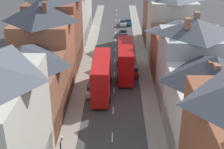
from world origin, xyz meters
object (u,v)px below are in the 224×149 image
Objects in this scene: car_mid_black at (93,89)px; car_parked_left_b at (123,22)px; car_mid_white at (123,32)px; car_far_grey at (128,21)px; car_parked_right_a at (124,43)px; double_decker_bus_mid_street at (125,59)px; double_decker_bus_lead at (101,76)px; car_near_silver at (133,70)px.

car_parked_left_b reaches higher than car_mid_black.
car_mid_white is 1.06× the size of car_far_grey.
car_parked_right_a is at bearing 77.02° from car_mid_black.
car_mid_white is at bearing 89.98° from double_decker_bus_mid_street.
car_parked_left_b reaches higher than car_parked_right_a.
double_decker_bus_mid_street is at bearing -90.04° from car_parked_right_a.
double_decker_bus_lead is 2.52× the size of car_mid_black.
car_far_grey is at bearing 87.64° from double_decker_bus_mid_street.
car_near_silver is 0.87× the size of car_mid_white.
car_mid_black is 0.97× the size of car_mid_white.
car_near_silver is at bearing 4.27° from double_decker_bus_mid_street.
double_decker_bus_mid_street is 31.83m from car_far_grey.
double_decker_bus_lead is 2.46× the size of car_parked_right_a.
double_decker_bus_mid_street reaches higher than car_mid_black.
double_decker_bus_lead is 7.39m from double_decker_bus_mid_street.
car_mid_black is 37.66m from car_parked_left_b.
double_decker_bus_mid_street is 14.64m from car_parked_right_a.
double_decker_bus_lead is 2.45× the size of car_mid_white.
car_near_silver is at bearing -84.84° from car_parked_right_a.
double_decker_bus_lead is at bearing -119.15° from double_decker_bus_mid_street.
double_decker_bus_mid_street is 2.40m from car_near_silver.
double_decker_bus_lead is 2.80× the size of car_near_silver.
car_mid_white is at bearing 93.40° from car_near_silver.
car_mid_black reaches higher than car_far_grey.
car_mid_white is at bearing 82.77° from double_decker_bus_lead.
double_decker_bus_lead reaches higher than car_mid_white.
car_mid_black is at bearing -125.93° from double_decker_bus_mid_street.
car_mid_black is (-4.89, -6.75, -2.00)m from double_decker_bus_mid_street.
double_decker_bus_mid_street is at bearing 54.07° from car_mid_black.
car_far_grey is (1.31, 31.74, -2.00)m from double_decker_bus_mid_street.
double_decker_bus_lead is at bearing -95.56° from car_parked_left_b.
car_parked_left_b is at bearing 90.00° from car_mid_white.
car_parked_left_b is at bearing 82.52° from car_mid_black.
double_decker_bus_mid_street is 2.59× the size of car_far_grey.
double_decker_bus_lead reaches higher than car_parked_left_b.
double_decker_bus_lead is 38.56m from car_far_grey.
double_decker_bus_mid_street is 2.80× the size of car_near_silver.
car_far_grey is at bearing 82.68° from double_decker_bus_lead.
car_near_silver is at bearing 53.16° from double_decker_bus_lead.
car_parked_left_b is at bearing 90.00° from car_parked_right_a.
car_mid_black is 1.03× the size of car_far_grey.
double_decker_bus_lead and double_decker_bus_mid_street have the same top height.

